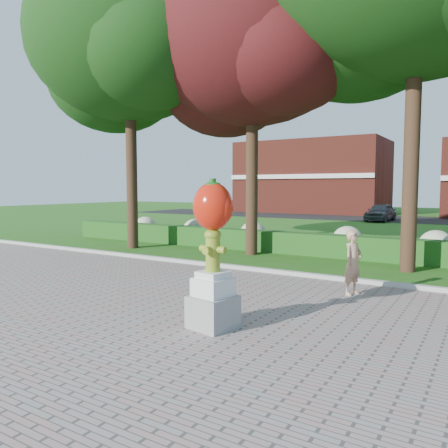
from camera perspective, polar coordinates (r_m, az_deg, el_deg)
name	(u,v)px	position (r m, az deg, el deg)	size (l,w,h in m)	color
ground	(206,295)	(10.24, -2.40, -9.24)	(100.00, 100.00, 0.00)	#2B5515
walkway	(60,348)	(7.42, -20.61, -14.94)	(40.00, 14.00, 0.04)	gray
curb	(264,271)	(12.76, 5.20, -6.10)	(40.00, 0.18, 0.15)	#ADADA5
lawn_hedge	(312,244)	(16.35, 11.48, -2.62)	(24.00, 0.70, 0.80)	#224D16
hydrangea_row	(336,239)	(17.09, 14.44, -1.85)	(20.10, 1.10, 0.99)	#AEB58A
street	(408,219)	(36.74, 22.85, 0.57)	(50.00, 8.00, 0.02)	black
building_left	(312,177)	(45.02, 11.47, 6.01)	(14.00, 8.00, 7.00)	maroon
tree_far_left	(129,50)	(19.19, -12.29, 21.29)	(9.00, 7.68, 11.66)	black
tree_mid_left	(251,54)	(16.94, 3.56, 21.31)	(8.25, 7.04, 10.69)	black
hydrant_sculpture	(213,250)	(7.53, -1.47, -3.38)	(0.82, 0.82, 2.60)	gray
woman	(353,262)	(10.39, 16.49, -4.84)	(0.54, 0.35, 1.48)	tan
parked_car	(381,212)	(34.00, 19.77, 1.48)	(1.55, 3.85, 1.31)	#43474B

